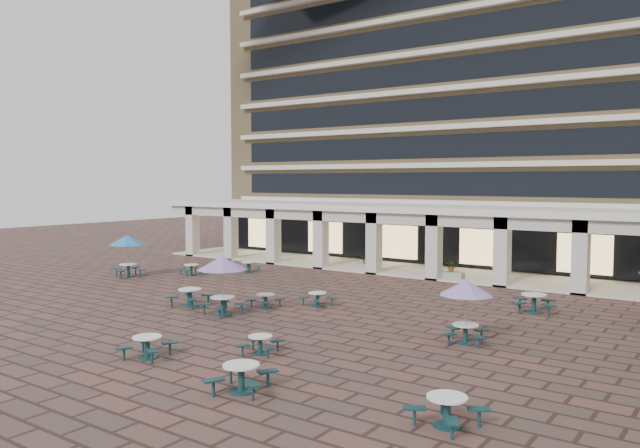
# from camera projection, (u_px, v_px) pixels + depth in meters

# --- Properties ---
(ground) EXTENTS (120.00, 120.00, 0.00)m
(ground) POSITION_uv_depth(u_px,v_px,m) (277.00, 310.00, 29.11)
(ground) COLOR brown
(ground) RESTS_ON ground
(apartment_building) EXTENTS (40.00, 15.50, 25.20)m
(apartment_building) POSITION_uv_depth(u_px,v_px,m) (483.00, 97.00, 48.90)
(apartment_building) COLOR tan
(apartment_building) RESTS_ON ground
(retail_arcade) EXTENTS (42.00, 6.60, 4.40)m
(retail_arcade) POSITION_uv_depth(u_px,v_px,m) (420.00, 227.00, 40.91)
(retail_arcade) COLOR white
(retail_arcade) RESTS_ON ground
(picnic_table_1) EXTENTS (1.97, 1.97, 0.74)m
(picnic_table_1) POSITION_uv_depth(u_px,v_px,m) (147.00, 345.00, 21.19)
(picnic_table_1) COLOR #153940
(picnic_table_1) RESTS_ON ground
(picnic_table_2) EXTENTS (2.16, 2.16, 0.80)m
(picnic_table_2) POSITION_uv_depth(u_px,v_px,m) (241.00, 375.00, 17.78)
(picnic_table_2) COLOR #153940
(picnic_table_2) RESTS_ON ground
(picnic_table_3) EXTENTS (1.94, 1.94, 0.76)m
(picnic_table_3) POSITION_uv_depth(u_px,v_px,m) (447.00, 408.00, 15.27)
(picnic_table_3) COLOR #153940
(picnic_table_3) RESTS_ON ground
(picnic_table_4) EXTENTS (2.25, 2.25, 2.60)m
(picnic_table_4) POSITION_uv_depth(u_px,v_px,m) (128.00, 242.00, 38.96)
(picnic_table_4) COLOR #153940
(picnic_table_4) RESTS_ON ground
(picnic_table_5) EXTENTS (2.09, 2.09, 0.84)m
(picnic_table_5) POSITION_uv_depth(u_px,v_px,m) (190.00, 296.00, 29.93)
(picnic_table_5) COLOR #153940
(picnic_table_5) RESTS_ON ground
(picnic_table_6) EXTENTS (2.28, 2.28, 2.63)m
(picnic_table_6) POSITION_uv_depth(u_px,v_px,m) (222.00, 265.00, 27.91)
(picnic_table_6) COLOR #153940
(picnic_table_6) RESTS_ON ground
(picnic_table_7) EXTENTS (1.72, 1.72, 0.64)m
(picnic_table_7) POSITION_uv_depth(u_px,v_px,m) (260.00, 343.00, 21.68)
(picnic_table_7) COLOR #153940
(picnic_table_7) RESTS_ON ground
(picnic_table_8) EXTENTS (1.85, 1.85, 0.69)m
(picnic_table_8) POSITION_uv_depth(u_px,v_px,m) (191.00, 269.00, 39.74)
(picnic_table_8) COLOR #153940
(picnic_table_8) RESTS_ON ground
(picnic_table_9) EXTENTS (1.70, 1.70, 0.66)m
(picnic_table_9) POSITION_uv_depth(u_px,v_px,m) (317.00, 298.00, 29.94)
(picnic_table_9) COLOR #153940
(picnic_table_9) RESTS_ON ground
(picnic_table_10) EXTENTS (1.47, 1.47, 0.65)m
(picnic_table_10) POSITION_uv_depth(u_px,v_px,m) (266.00, 299.00, 29.58)
(picnic_table_10) COLOR #153940
(picnic_table_10) RESTS_ON ground
(picnic_table_11) EXTENTS (2.02, 2.02, 2.34)m
(picnic_table_11) POSITION_uv_depth(u_px,v_px,m) (466.00, 290.00, 22.97)
(picnic_table_11) COLOR #153940
(picnic_table_11) RESTS_ON ground
(picnic_table_12) EXTENTS (1.76, 1.76, 0.68)m
(picnic_table_12) POSITION_uv_depth(u_px,v_px,m) (248.00, 266.00, 41.05)
(picnic_table_12) COLOR #153940
(picnic_table_12) RESTS_ON ground
(picnic_table_13) EXTENTS (2.25, 2.25, 0.85)m
(picnic_table_13) POSITION_uv_depth(u_px,v_px,m) (534.00, 301.00, 28.50)
(picnic_table_13) COLOR #153940
(picnic_table_13) RESTS_ON ground
(planter_left) EXTENTS (1.50, 0.60, 1.19)m
(planter_left) POSITION_uv_depth(u_px,v_px,m) (366.00, 265.00, 41.30)
(planter_left) COLOR #989993
(planter_left) RESTS_ON ground
(planter_right) EXTENTS (1.50, 0.69, 1.19)m
(planter_right) POSITION_uv_depth(u_px,v_px,m) (452.00, 273.00, 37.78)
(planter_right) COLOR #989993
(planter_right) RESTS_ON ground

